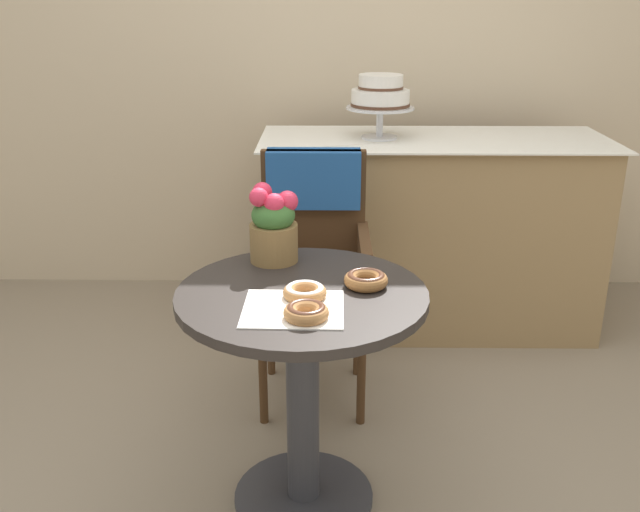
{
  "coord_description": "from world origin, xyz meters",
  "views": [
    {
      "loc": [
        0.07,
        -1.84,
        1.52
      ],
      "look_at": [
        0.05,
        0.15,
        0.77
      ],
      "focal_mm": 39.74,
      "sensor_mm": 36.0,
      "label": 1
    }
  ],
  "objects_px": {
    "donut_side": "(306,312)",
    "donut_mid": "(305,292)",
    "flower_vase": "(274,225)",
    "donut_front": "(366,279)",
    "cafe_table": "(302,357)",
    "tiered_cake_stand": "(380,96)",
    "wicker_chair": "(313,237)"
  },
  "relations": [
    {
      "from": "wicker_chair",
      "to": "donut_side",
      "type": "height_order",
      "value": "wicker_chair"
    },
    {
      "from": "cafe_table",
      "to": "wicker_chair",
      "type": "xyz_separation_m",
      "value": [
        0.02,
        0.7,
        0.13
      ]
    },
    {
      "from": "flower_vase",
      "to": "tiered_cake_stand",
      "type": "distance_m",
      "value": 1.16
    },
    {
      "from": "cafe_table",
      "to": "donut_front",
      "type": "distance_m",
      "value": 0.3
    },
    {
      "from": "flower_vase",
      "to": "donut_side",
      "type": "bearing_deg",
      "value": -75.11
    },
    {
      "from": "donut_front",
      "to": "cafe_table",
      "type": "bearing_deg",
      "value": -169.13
    },
    {
      "from": "cafe_table",
      "to": "donut_front",
      "type": "relative_size",
      "value": 5.67
    },
    {
      "from": "wicker_chair",
      "to": "flower_vase",
      "type": "height_order",
      "value": "flower_vase"
    },
    {
      "from": "donut_mid",
      "to": "donut_front",
      "type": "bearing_deg",
      "value": 26.29
    },
    {
      "from": "donut_side",
      "to": "donut_mid",
      "type": "bearing_deg",
      "value": 93.38
    },
    {
      "from": "cafe_table",
      "to": "flower_vase",
      "type": "distance_m",
      "value": 0.42
    },
    {
      "from": "donut_side",
      "to": "donut_front",
      "type": "bearing_deg",
      "value": 53.04
    },
    {
      "from": "donut_side",
      "to": "flower_vase",
      "type": "height_order",
      "value": "flower_vase"
    },
    {
      "from": "cafe_table",
      "to": "donut_mid",
      "type": "bearing_deg",
      "value": -78.19
    },
    {
      "from": "flower_vase",
      "to": "tiered_cake_stand",
      "type": "xyz_separation_m",
      "value": [
        0.4,
        1.06,
        0.25
      ]
    },
    {
      "from": "donut_mid",
      "to": "tiered_cake_stand",
      "type": "distance_m",
      "value": 1.42
    },
    {
      "from": "tiered_cake_stand",
      "to": "flower_vase",
      "type": "bearing_deg",
      "value": -110.5
    },
    {
      "from": "cafe_table",
      "to": "donut_side",
      "type": "distance_m",
      "value": 0.3
    },
    {
      "from": "donut_mid",
      "to": "donut_side",
      "type": "distance_m",
      "value": 0.13
    },
    {
      "from": "wicker_chair",
      "to": "tiered_cake_stand",
      "type": "height_order",
      "value": "tiered_cake_stand"
    },
    {
      "from": "donut_mid",
      "to": "tiered_cake_stand",
      "type": "height_order",
      "value": "tiered_cake_stand"
    },
    {
      "from": "donut_side",
      "to": "tiered_cake_stand",
      "type": "height_order",
      "value": "tiered_cake_stand"
    },
    {
      "from": "donut_front",
      "to": "wicker_chair",
      "type": "bearing_deg",
      "value": 103.92
    },
    {
      "from": "tiered_cake_stand",
      "to": "donut_side",
      "type": "bearing_deg",
      "value": -100.75
    },
    {
      "from": "wicker_chair",
      "to": "tiered_cake_stand",
      "type": "relative_size",
      "value": 3.18
    },
    {
      "from": "wicker_chair",
      "to": "flower_vase",
      "type": "distance_m",
      "value": 0.51
    },
    {
      "from": "cafe_table",
      "to": "tiered_cake_stand",
      "type": "distance_m",
      "value": 1.45
    },
    {
      "from": "donut_mid",
      "to": "cafe_table",
      "type": "bearing_deg",
      "value": 101.81
    },
    {
      "from": "wicker_chair",
      "to": "donut_mid",
      "type": "bearing_deg",
      "value": -83.91
    },
    {
      "from": "donut_side",
      "to": "tiered_cake_stand",
      "type": "xyz_separation_m",
      "value": [
        0.28,
        1.48,
        0.34
      ]
    },
    {
      "from": "cafe_table",
      "to": "donut_side",
      "type": "bearing_deg",
      "value": -84.29
    },
    {
      "from": "wicker_chair",
      "to": "tiered_cake_stand",
      "type": "distance_m",
      "value": 0.8
    }
  ]
}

